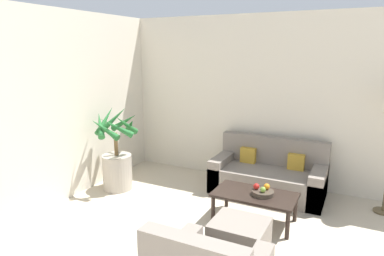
% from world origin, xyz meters
% --- Properties ---
extents(wall_back, '(7.95, 0.06, 2.70)m').
position_xyz_m(wall_back, '(0.00, 6.10, 1.35)').
color(wall_back, beige).
rests_on(wall_back, ground_plane).
extents(potted_palm, '(0.75, 0.75, 1.30)m').
position_xyz_m(potted_palm, '(-2.75, 4.73, 0.48)').
color(potted_palm, '#ADA393').
rests_on(potted_palm, ground_plane).
extents(sofa_loveseat, '(1.66, 0.79, 0.82)m').
position_xyz_m(sofa_loveseat, '(-0.60, 5.64, 0.27)').
color(sofa_loveseat, gray).
rests_on(sofa_loveseat, ground_plane).
extents(coffee_table, '(1.02, 0.57, 0.38)m').
position_xyz_m(coffee_table, '(-0.52, 4.67, 0.33)').
color(coffee_table, black).
rests_on(coffee_table, ground_plane).
extents(fruit_bowl, '(0.27, 0.27, 0.06)m').
position_xyz_m(fruit_bowl, '(-0.42, 4.67, 0.41)').
color(fruit_bowl, '#42382D').
rests_on(fruit_bowl, coffee_table).
extents(apple_red, '(0.08, 0.08, 0.08)m').
position_xyz_m(apple_red, '(-0.51, 4.68, 0.47)').
color(apple_red, red).
rests_on(apple_red, fruit_bowl).
extents(apple_green, '(0.07, 0.07, 0.07)m').
position_xyz_m(apple_green, '(-0.41, 4.63, 0.47)').
color(apple_green, olive).
rests_on(apple_green, fruit_bowl).
extents(orange_fruit, '(0.08, 0.08, 0.08)m').
position_xyz_m(orange_fruit, '(-0.39, 4.73, 0.47)').
color(orange_fruit, orange).
rests_on(orange_fruit, fruit_bowl).
extents(ottoman, '(0.57, 0.50, 0.41)m').
position_xyz_m(ottoman, '(-0.44, 3.84, 0.20)').
color(ottoman, gray).
rests_on(ottoman, ground_plane).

